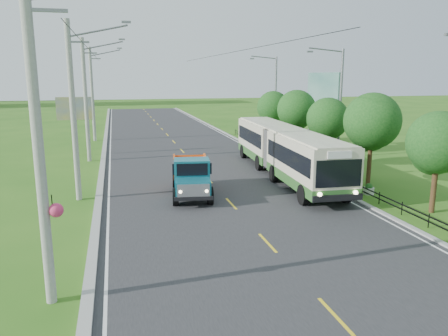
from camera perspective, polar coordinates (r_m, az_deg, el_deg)
name	(u,v)px	position (r m, az deg, el deg)	size (l,w,h in m)	color
ground	(268,243)	(19.02, 5.71, -9.75)	(240.00, 240.00, 0.00)	#2A5F16
road	(189,159)	(37.75, -4.55, 1.23)	(14.00, 120.00, 0.02)	#28282B
curb_left	(103,162)	(37.27, -15.53, 0.79)	(0.40, 120.00, 0.15)	#9E9E99
curb_right	(268,155)	(39.53, 5.72, 1.75)	(0.30, 120.00, 0.10)	#9E9E99
edge_line_left	(110,162)	(37.26, -14.68, 0.75)	(0.12, 120.00, 0.00)	silver
edge_line_right	(262,155)	(39.37, 5.04, 1.68)	(0.12, 120.00, 0.00)	silver
centre_dash	(268,243)	(19.01, 5.71, -9.69)	(0.12, 2.20, 0.00)	yellow
railing_right	(304,164)	(34.34, 10.44, 0.49)	(0.04, 40.00, 0.60)	black
pole_nearest	(41,148)	(13.92, -22.84, 2.43)	(3.51, 0.44, 10.00)	gray
pole_near	(74,111)	(25.76, -19.03, 7.04)	(3.51, 0.32, 10.00)	gray
pole_mid	(86,100)	(37.71, -17.56, 8.49)	(3.51, 0.32, 10.00)	gray
pole_far	(93,94)	(49.68, -16.79, 9.25)	(3.51, 0.32, 10.00)	gray
tree_second	(437,146)	(24.84, 26.07, 2.65)	(3.18, 3.26, 5.30)	#382314
tree_third	(372,124)	(29.58, 18.71, 5.46)	(3.60, 3.62, 6.00)	#382314
tree_fourth	(327,121)	(34.79, 13.35, 5.99)	(3.24, 3.31, 5.40)	#382314
tree_fifth	(296,112)	(40.17, 9.44, 7.29)	(3.48, 3.52, 5.80)	#382314
tree_back	(273,109)	(45.73, 6.43, 7.67)	(3.30, 3.36, 5.50)	#382314
streetlight_mid	(338,104)	(34.93, 14.72, 8.11)	(3.02, 0.20, 9.07)	slate
streetlight_far	(274,96)	(47.67, 6.57, 9.35)	(3.02, 0.20, 9.07)	slate
planter_near	(369,190)	(27.77, 18.38, -2.69)	(0.64, 0.64, 0.67)	silver
planter_mid	(311,164)	(34.60, 11.35, 0.51)	(0.64, 0.64, 0.67)	silver
planter_far	(275,148)	(41.84, 6.68, 2.62)	(0.64, 0.64, 0.67)	silver
billboard_left	(74,112)	(40.86, -18.96, 6.90)	(3.00, 0.20, 5.20)	slate
billboard_right	(323,95)	(40.99, 12.77, 9.34)	(0.24, 6.00, 7.30)	slate
bus	(285,148)	(31.10, 7.94, 2.57)	(3.72, 17.38, 3.33)	#2E6227
dump_truck	(191,174)	(25.89, -4.30, -0.75)	(2.82, 5.84, 2.36)	#136273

